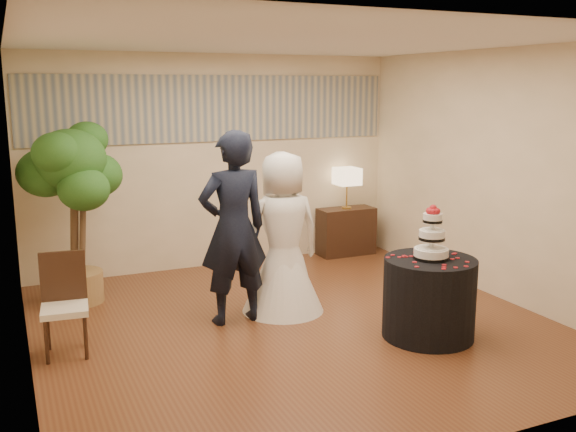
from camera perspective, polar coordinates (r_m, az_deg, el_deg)
name	(u,v)px	position (r m, az deg, el deg)	size (l,w,h in m)	color
floor	(295,325)	(6.61, 0.64, -9.66)	(5.00, 5.00, 0.00)	brown
ceiling	(296,40)	(6.18, 0.70, 15.33)	(5.00, 5.00, 0.00)	white
wall_back	(216,162)	(8.56, -6.40, 4.79)	(5.00, 0.06, 2.80)	beige
wall_front	(463,246)	(4.15, 15.30, -2.62)	(5.00, 0.06, 2.80)	beige
wall_left	(18,209)	(5.68, -22.87, 0.60)	(0.06, 5.00, 2.80)	beige
wall_right	(496,175)	(7.63, 18.01, 3.50)	(0.06, 5.00, 2.80)	beige
mural_border	(216,108)	(8.49, -6.46, 9.48)	(4.90, 0.02, 0.85)	gray
groom	(233,228)	(6.46, -4.89, -1.09)	(0.72, 0.47, 1.97)	black
bride	(283,233)	(6.78, -0.47, -1.49)	(0.88, 0.88, 1.73)	white
cake_table	(429,298)	(6.34, 12.43, -7.13)	(0.88, 0.88, 0.78)	black
wedding_cake	(432,232)	(6.17, 12.68, -1.39)	(0.33, 0.33, 0.52)	white
console	(346,231)	(9.25, 5.18, -1.36)	(0.81, 0.36, 0.68)	#311C11
table_lamp	(347,188)	(9.13, 5.25, 2.48)	(0.32, 0.32, 0.58)	beige
ficus_tree	(74,213)	(7.40, -18.52, 0.27)	(0.97, 0.97, 2.05)	#295D1E
side_chair	(65,306)	(6.10, -19.25, -7.58)	(0.42, 0.44, 0.92)	#311C11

